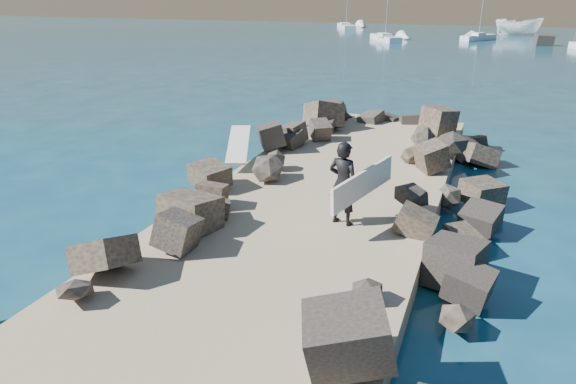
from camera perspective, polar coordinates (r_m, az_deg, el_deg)
name	(u,v)px	position (r m, az deg, el deg)	size (l,w,h in m)	color
ground	(303,235)	(12.69, 1.66, -4.79)	(800.00, 800.00, 0.00)	#0F384C
jetty	(271,261)	(10.90, -1.95, -7.68)	(6.00, 26.00, 0.60)	#8C7759
riprap_left	(167,222)	(12.51, -13.34, -3.27)	(2.60, 22.00, 1.00)	black
riprap_right	(415,267)	(10.58, 13.89, -8.09)	(2.60, 22.00, 1.00)	black
surfboard_resting	(239,148)	(16.16, -5.51, 4.91)	(0.62, 2.49, 0.08)	silver
boat_imported	(518,26)	(80.56, 24.23, 16.42)	(2.28, 6.07, 2.35)	white
surfer_with_board	(346,184)	(11.56, 6.45, 0.94)	(1.26, 2.32, 1.95)	black
sailboat_e	(346,26)	(88.88, 6.48, 17.83)	(5.08, 8.31, 9.87)	silver
sailboat_b	(479,37)	(70.34, 20.42, 15.80)	(4.17, 5.70, 7.22)	silver
sailboat_a	(385,38)	(66.43, 10.76, 16.46)	(5.04, 6.90, 8.58)	silver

